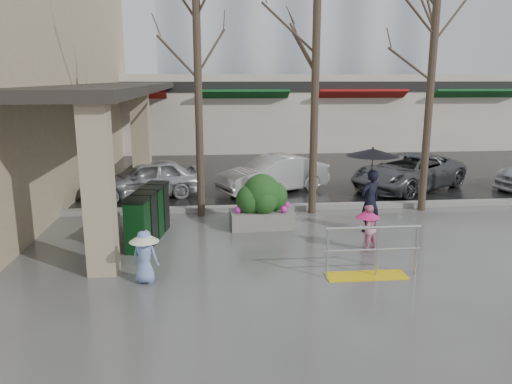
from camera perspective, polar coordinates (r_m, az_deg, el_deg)
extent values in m
plane|color=#51514F|center=(11.03, 4.06, -7.44)|extent=(120.00, 120.00, 0.00)
cube|color=black|center=(32.47, -2.32, 6.15)|extent=(120.00, 36.00, 0.01)
cube|color=gray|center=(14.79, 1.53, -1.80)|extent=(120.00, 0.30, 0.15)
cube|color=#2D2823|center=(18.45, -15.29, 11.84)|extent=(2.80, 18.00, 0.25)
cube|color=tan|center=(10.15, -17.56, 0.47)|extent=(0.55, 0.55, 3.50)
cube|color=tan|center=(16.47, -12.96, 5.34)|extent=(0.55, 0.55, 3.50)
cube|color=beige|center=(28.50, 2.16, 9.23)|extent=(34.00, 6.00, 4.00)
cube|color=maroon|center=(25.67, -15.22, 10.29)|extent=(4.50, 1.68, 0.87)
cube|color=#0F4C1E|center=(25.37, -1.51, 10.71)|extent=(4.50, 1.68, 0.87)
cube|color=maroon|center=(26.47, 11.79, 10.54)|extent=(4.50, 1.68, 0.87)
cube|color=#0F4C1E|center=(28.80, 23.45, 9.93)|extent=(4.50, 1.68, 0.87)
cube|color=black|center=(25.57, 3.06, 11.94)|extent=(34.00, 0.35, 0.50)
cube|color=yellow|center=(10.24, 12.47, -9.32)|extent=(1.60, 0.50, 0.02)
cylinder|color=silver|center=(9.85, 8.14, -6.98)|extent=(0.05, 0.05, 1.00)
cylinder|color=silver|center=(10.13, 13.69, -6.67)|extent=(0.05, 0.05, 1.00)
cylinder|color=silver|center=(10.41, 17.88, -6.39)|extent=(0.05, 0.05, 1.00)
cylinder|color=silver|center=(9.94, 13.30, -3.99)|extent=(1.90, 0.06, 0.06)
cylinder|color=silver|center=(10.08, 13.16, -6.44)|extent=(1.90, 0.04, 0.04)
cylinder|color=#382B21|center=(13.80, -6.61, 11.05)|extent=(0.22, 0.22, 6.80)
cylinder|color=#382B21|center=(14.11, 6.76, 11.49)|extent=(0.22, 0.22, 7.00)
cylinder|color=#382B21|center=(15.15, 19.22, 10.02)|extent=(0.22, 0.22, 6.50)
imported|color=black|center=(12.92, 12.92, -0.99)|extent=(0.69, 0.60, 1.60)
cylinder|color=black|center=(12.75, 13.10, 2.61)|extent=(0.02, 0.02, 1.01)
cone|color=black|center=(12.68, 13.20, 4.45)|extent=(1.30, 1.30, 0.18)
sphere|color=black|center=(12.67, 13.22, 4.94)|extent=(0.05, 0.05, 0.05)
imported|color=pink|center=(11.55, 12.58, -4.01)|extent=(0.64, 0.59, 1.06)
cylinder|color=black|center=(11.49, 12.63, -3.09)|extent=(0.02, 0.02, 0.46)
cone|color=#DA226F|center=(11.46, 12.66, -2.42)|extent=(0.56, 0.56, 0.18)
sphere|color=black|center=(11.43, 12.69, -1.89)|extent=(0.05, 0.05, 0.05)
imported|color=#7A96D9|center=(9.77, -12.57, -7.23)|extent=(0.58, 0.47, 1.04)
cylinder|color=black|center=(9.69, -12.64, -5.88)|extent=(0.02, 0.02, 0.48)
cone|color=silver|center=(9.65, -12.69, -5.03)|extent=(0.57, 0.57, 0.18)
sphere|color=black|center=(9.61, -12.72, -4.41)|extent=(0.05, 0.05, 0.05)
cube|color=gray|center=(13.06, 0.65, -3.10)|extent=(1.67, 0.90, 0.45)
ellipsoid|color=#173F14|center=(12.89, 0.66, -0.21)|extent=(1.00, 0.90, 1.05)
sphere|color=#173F14|center=(12.80, -0.71, -0.88)|extent=(0.72, 0.72, 0.72)
sphere|color=#173F14|center=(13.09, 1.97, -0.51)|extent=(0.76, 0.76, 0.76)
cube|color=#0D3915|center=(11.44, -13.40, -3.97)|extent=(0.54, 0.54, 1.15)
cube|color=black|center=(11.28, -13.57, -0.91)|extent=(0.58, 0.58, 0.08)
cube|color=black|center=(11.97, -12.57, -3.18)|extent=(0.54, 0.54, 1.15)
cube|color=black|center=(11.81, -12.72, -0.25)|extent=(0.58, 0.58, 0.08)
cube|color=#0B3414|center=(12.50, -11.82, -2.45)|extent=(0.54, 0.54, 1.15)
cube|color=black|center=(12.35, -11.95, 0.36)|extent=(0.58, 0.58, 0.08)
cube|color=black|center=(13.04, -11.12, -1.79)|extent=(0.54, 0.54, 1.15)
cube|color=black|center=(12.89, -11.24, 0.92)|extent=(0.58, 0.58, 0.08)
imported|color=#BBBBC0|center=(16.64, -12.49, 1.52)|extent=(3.96, 2.42, 1.26)
imported|color=silver|center=(16.99, 2.02, 2.06)|extent=(4.03, 2.79, 1.26)
imported|color=#53555A|center=(18.18, 17.02, 2.21)|extent=(4.94, 4.23, 1.26)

